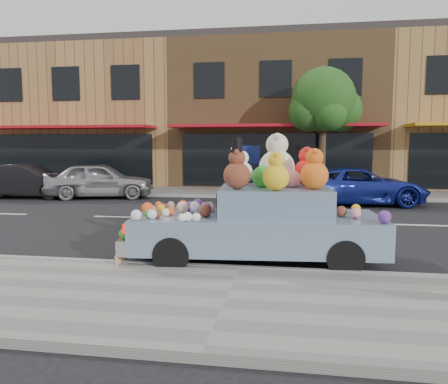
% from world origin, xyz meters
% --- Properties ---
extents(ground, '(120.00, 120.00, 0.00)m').
position_xyz_m(ground, '(0.00, 0.00, 0.00)').
color(ground, black).
rests_on(ground, ground).
extents(near_sidewalk, '(60.00, 3.00, 0.12)m').
position_xyz_m(near_sidewalk, '(0.00, -6.50, 0.06)').
color(near_sidewalk, gray).
rests_on(near_sidewalk, ground).
extents(far_sidewalk, '(60.00, 3.00, 0.12)m').
position_xyz_m(far_sidewalk, '(0.00, 6.50, 0.06)').
color(far_sidewalk, gray).
rests_on(far_sidewalk, ground).
extents(near_kerb, '(60.00, 0.12, 0.13)m').
position_xyz_m(near_kerb, '(0.00, -5.00, 0.07)').
color(near_kerb, gray).
rests_on(near_kerb, ground).
extents(far_kerb, '(60.00, 0.12, 0.13)m').
position_xyz_m(far_kerb, '(0.00, 5.00, 0.07)').
color(far_kerb, gray).
rests_on(far_kerb, ground).
extents(storefront_left, '(10.00, 9.80, 7.30)m').
position_xyz_m(storefront_left, '(-10.00, 11.97, 3.64)').
color(storefront_left, '#9D7641').
rests_on(storefront_left, ground).
extents(storefront_mid, '(10.00, 9.80, 7.30)m').
position_xyz_m(storefront_mid, '(0.00, 11.97, 3.64)').
color(storefront_mid, olive).
rests_on(storefront_mid, ground).
extents(street_tree, '(3.00, 2.70, 5.22)m').
position_xyz_m(street_tree, '(2.03, 6.55, 3.69)').
color(street_tree, '#38281C').
rests_on(street_tree, ground).
extents(car_silver, '(4.41, 2.65, 1.40)m').
position_xyz_m(car_silver, '(-6.66, 4.20, 0.70)').
color(car_silver, '#A3A3A8').
rests_on(car_silver, ground).
extents(car_blue, '(4.87, 2.68, 1.29)m').
position_xyz_m(car_blue, '(3.11, 3.86, 0.65)').
color(car_blue, '#1B2997').
rests_on(car_blue, ground).
extents(car_dark, '(4.20, 1.91, 1.34)m').
position_xyz_m(car_dark, '(-9.52, 3.80, 0.67)').
color(car_dark, black).
rests_on(car_dark, ground).
extents(art_car, '(4.61, 2.09, 2.31)m').
position_xyz_m(art_car, '(0.26, -4.21, 0.82)').
color(art_car, black).
rests_on(art_car, ground).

